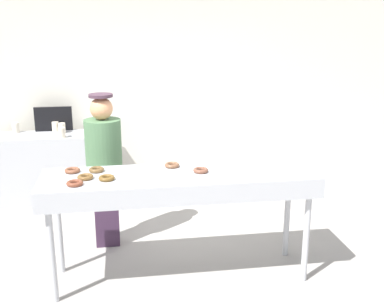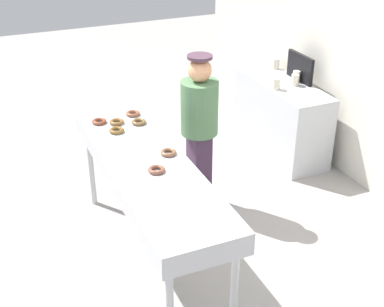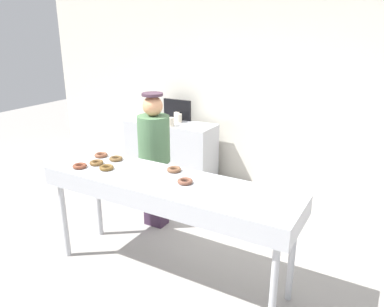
{
  "view_description": "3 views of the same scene",
  "coord_description": "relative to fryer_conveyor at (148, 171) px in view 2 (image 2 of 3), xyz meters",
  "views": [
    {
      "loc": [
        -0.47,
        -3.78,
        2.25
      ],
      "look_at": [
        0.14,
        0.23,
        1.1
      ],
      "focal_mm": 43.63,
      "sensor_mm": 36.0,
      "label": 1
    },
    {
      "loc": [
        3.55,
        -1.15,
        3.04
      ],
      "look_at": [
        0.23,
        0.29,
        1.11
      ],
      "focal_mm": 49.58,
      "sensor_mm": 36.0,
      "label": 2
    },
    {
      "loc": [
        1.69,
        -2.49,
        2.24
      ],
      "look_at": [
        0.07,
        0.32,
        1.14
      ],
      "focal_mm": 34.88,
      "sensor_mm": 36.0,
      "label": 3
    }
  ],
  "objects": [
    {
      "name": "ground_plane",
      "position": [
        0.0,
        0.0,
        -0.89
      ],
      "size": [
        16.0,
        16.0,
        0.0
      ],
      "primitive_type": "plane",
      "color": "#9E9993"
    },
    {
      "name": "fryer_conveyor",
      "position": [
        0.0,
        0.0,
        0.0
      ],
      "size": [
        2.36,
        0.64,
        0.99
      ],
      "color": "#B7BABF",
      "rests_on": "ground"
    },
    {
      "name": "chocolate_donut_0",
      "position": [
        -0.62,
        -0.07,
        0.11
      ],
      "size": [
        0.18,
        0.18,
        0.03
      ],
      "primitive_type": "torus",
      "rotation": [
        0.0,
        0.0,
        1.1
      ],
      "color": "brown",
      "rests_on": "fryer_conveyor"
    },
    {
      "name": "chocolate_donut_1",
      "position": [
        -0.05,
        0.2,
        0.11
      ],
      "size": [
        0.16,
        0.16,
        0.03
      ],
      "primitive_type": "torus",
      "rotation": [
        0.0,
        0.0,
        0.24
      ],
      "color": "brown",
      "rests_on": "fryer_conveyor"
    },
    {
      "name": "chocolate_donut_2",
      "position": [
        -0.92,
        0.18,
        0.11
      ],
      "size": [
        0.14,
        0.14,
        0.03
      ],
      "primitive_type": "torus",
      "rotation": [
        0.0,
        0.0,
        3.11
      ],
      "color": "brown",
      "rests_on": "fryer_conveyor"
    },
    {
      "name": "chocolate_donut_3",
      "position": [
        -0.71,
        0.17,
        0.11
      ],
      "size": [
        0.16,
        0.16,
        0.03
      ],
      "primitive_type": "torus",
      "rotation": [
        0.0,
        0.0,
        1.75
      ],
      "color": "brown",
      "rests_on": "fryer_conveyor"
    },
    {
      "name": "chocolate_donut_4",
      "position": [
        -0.8,
        -0.02,
        0.11
      ],
      "size": [
        0.14,
        0.14,
        0.03
      ],
      "primitive_type": "torus",
      "rotation": [
        0.0,
        0.0,
        0.04
      ],
      "color": "brown",
      "rests_on": "fryer_conveyor"
    },
    {
      "name": "chocolate_donut_5",
      "position": [
        -0.87,
        -0.17,
        0.11
      ],
      "size": [
        0.15,
        0.15,
        0.03
      ],
      "primitive_type": "torus",
      "rotation": [
        0.0,
        0.0,
        1.72
      ],
      "color": "brown",
      "rests_on": "fryer_conveyor"
    },
    {
      "name": "chocolate_donut_6",
      "position": [
        0.18,
        0.01,
        0.11
      ],
      "size": [
        0.15,
        0.15,
        0.03
      ],
      "primitive_type": "torus",
      "rotation": [
        0.0,
        0.0,
        1.69
      ],
      "color": "brown",
      "rests_on": "fryer_conveyor"
    },
    {
      "name": "worker_baker",
      "position": [
        -0.67,
        0.76,
        0.01
      ],
      "size": [
        0.36,
        0.36,
        1.58
      ],
      "rotation": [
        0.0,
        0.0,
        3.19
      ],
      "color": "#3A253D",
      "rests_on": "ground"
    },
    {
      "name": "prep_counter",
      "position": [
        -1.35,
        2.13,
        -0.46
      ],
      "size": [
        1.42,
        0.52,
        0.87
      ],
      "primitive_type": "cube",
      "color": "#B7BABF",
      "rests_on": "ground"
    },
    {
      "name": "paper_cup_0",
      "position": [
        -1.82,
        2.31,
        0.04
      ],
      "size": [
        0.09,
        0.09,
        0.13
      ],
      "primitive_type": "cylinder",
      "color": "beige",
      "rests_on": "prep_counter"
    },
    {
      "name": "paper_cup_1",
      "position": [
        -1.21,
        1.94,
        0.04
      ],
      "size": [
        0.09,
        0.09,
        0.13
      ],
      "primitive_type": "cylinder",
      "color": "beige",
      "rests_on": "prep_counter"
    },
    {
      "name": "paper_cup_2",
      "position": [
        -1.24,
        2.21,
        0.04
      ],
      "size": [
        0.09,
        0.09,
        0.13
      ],
      "primitive_type": "cylinder",
      "color": "beige",
      "rests_on": "prep_counter"
    },
    {
      "name": "paper_cup_3",
      "position": [
        -1.33,
        2.29,
        0.04
      ],
      "size": [
        0.09,
        0.09,
        0.13
      ],
      "primitive_type": "cylinder",
      "color": "beige",
      "rests_on": "prep_counter"
    },
    {
      "name": "menu_display",
      "position": [
        -1.35,
        2.34,
        0.14
      ],
      "size": [
        0.47,
        0.04,
        0.32
      ],
      "primitive_type": "cube",
      "color": "black",
      "rests_on": "prep_counter"
    }
  ]
}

